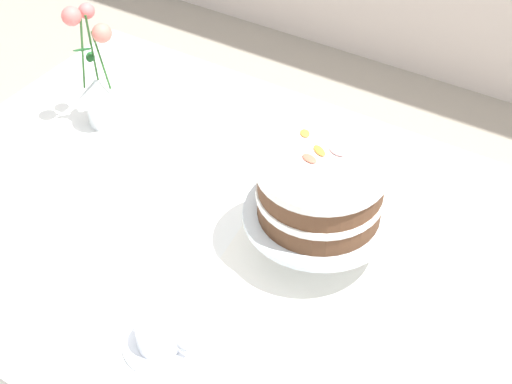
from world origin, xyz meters
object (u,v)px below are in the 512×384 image
object	(u,v)px
cake_stand	(318,218)
teacup	(160,337)
dining_table	(213,265)
flower_vase	(96,82)
layer_cake	(320,188)

from	to	relation	value
cake_stand	teacup	xyz separation A→B (m)	(-0.12, -0.35, -0.06)
dining_table	cake_stand	world-z (taller)	cake_stand
dining_table	flower_vase	world-z (taller)	flower_vase
cake_stand	flower_vase	bearing A→B (deg)	171.27
teacup	flower_vase	bearing A→B (deg)	138.83
dining_table	teacup	bearing A→B (deg)	-73.86
flower_vase	teacup	size ratio (longest dim) A/B	2.33
flower_vase	layer_cake	bearing A→B (deg)	-8.73
cake_stand	layer_cake	size ratio (longest dim) A/B	1.19
teacup	cake_stand	bearing A→B (deg)	71.10
layer_cake	teacup	world-z (taller)	layer_cake
dining_table	cake_stand	size ratio (longest dim) A/B	4.83
cake_stand	dining_table	bearing A→B (deg)	-159.07
dining_table	flower_vase	size ratio (longest dim) A/B	4.50
layer_cake	flower_vase	bearing A→B (deg)	171.27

